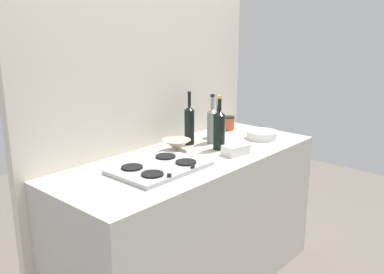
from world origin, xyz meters
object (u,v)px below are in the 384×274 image
stovetop_hob (160,167)px  plate_stack (262,135)px  utensil_crock (215,128)px  condiment_jar_front (229,123)px  butter_dish (236,150)px  wine_bottle_mid_left (189,124)px  wine_bottle_leftmost (212,124)px  mixing_bowl (177,145)px  wine_bottle_mid_right (219,129)px

stovetop_hob → plate_stack: 0.94m
utensil_crock → condiment_jar_front: utensil_crock is taller
butter_dish → utensil_crock: (0.24, 0.35, 0.04)m
wine_bottle_mid_left → utensil_crock: 0.26m
plate_stack → condiment_jar_front: (0.05, 0.32, 0.03)m
stovetop_hob → wine_bottle_leftmost: wine_bottle_leftmost is taller
mixing_bowl → condiment_jar_front: size_ratio=1.70×
wine_bottle_leftmost → mixing_bowl: size_ratio=1.83×
wine_bottle_mid_right → butter_dish: bearing=-98.1°
wine_bottle_mid_right → utensil_crock: 0.30m
stovetop_hob → condiment_jar_front: condiment_jar_front is taller
plate_stack → mixing_bowl: bearing=158.9°
butter_dish → condiment_jar_front: size_ratio=1.50×
plate_stack → utensil_crock: utensil_crock is taller
wine_bottle_leftmost → wine_bottle_mid_left: wine_bottle_mid_left is taller
wine_bottle_leftmost → wine_bottle_mid_right: (-0.09, -0.13, 0.01)m
wine_bottle_leftmost → wine_bottle_mid_left: bearing=145.5°
stovetop_hob → condiment_jar_front: 1.01m
plate_stack → mixing_bowl: mixing_bowl is taller
wine_bottle_mid_right → wine_bottle_leftmost: bearing=54.9°
wine_bottle_leftmost → stovetop_hob: bearing=-168.2°
mixing_bowl → wine_bottle_mid_right: bearing=-38.9°
stovetop_hob → wine_bottle_mid_right: bearing=-0.3°
butter_dish → condiment_jar_front: condiment_jar_front is taller
stovetop_hob → mixing_bowl: 0.36m
wine_bottle_mid_left → butter_dish: (0.02, -0.37, -0.11)m
stovetop_hob → utensil_crock: 0.77m
wine_bottle_mid_right → mixing_bowl: (-0.21, 0.17, -0.09)m
wine_bottle_mid_right → condiment_jar_front: wine_bottle_mid_right is taller
utensil_crock → mixing_bowl: bearing=-175.8°
wine_bottle_mid_right → wine_bottle_mid_left: bearing=99.4°
plate_stack → wine_bottle_leftmost: 0.38m
plate_stack → butter_dish: butter_dish is taller
wine_bottle_mid_right → mixing_bowl: 0.29m
wine_bottle_mid_left → utensil_crock: bearing=-4.3°
wine_bottle_leftmost → utensil_crock: bearing=30.1°
stovetop_hob → utensil_crock: size_ratio=1.64×
wine_bottle_mid_left → wine_bottle_leftmost: bearing=-34.5°
wine_bottle_mid_left → wine_bottle_mid_right: (0.04, -0.22, -0.00)m
wine_bottle_mid_left → plate_stack: bearing=-33.1°
wine_bottle_leftmost → mixing_bowl: 0.32m
wine_bottle_leftmost → wine_bottle_mid_right: size_ratio=0.95×
stovetop_hob → condiment_jar_front: (0.98, 0.25, 0.04)m
wine_bottle_mid_right → utensil_crock: bearing=43.4°
plate_stack → condiment_jar_front: bearing=81.7°
wine_bottle_mid_right → plate_stack: bearing=-9.3°
stovetop_hob → wine_bottle_leftmost: 0.65m
wine_bottle_leftmost → wine_bottle_mid_right: wine_bottle_mid_right is taller
wine_bottle_leftmost → mixing_bowl: bearing=172.7°
plate_stack → stovetop_hob: bearing=175.7°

